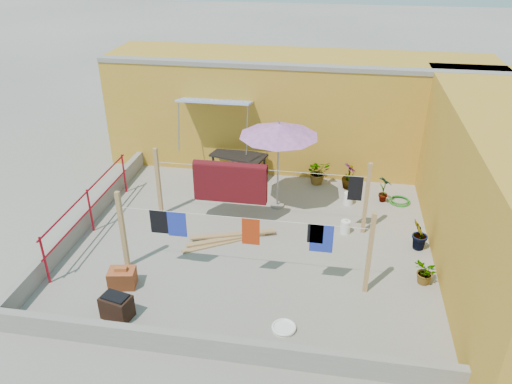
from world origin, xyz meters
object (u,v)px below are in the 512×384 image
at_px(brick_stack, 122,278).
at_px(water_jug_b, 348,198).
at_px(water_jug_a, 345,227).
at_px(patio_umbrella, 279,130).
at_px(green_hose, 400,201).
at_px(brazier, 117,306).
at_px(outdoor_table, 239,157).
at_px(plant_back_a, 318,172).
at_px(white_basin, 284,328).

bearing_deg(brick_stack, water_jug_b, 42.88).
bearing_deg(water_jug_a, patio_umbrella, 150.52).
relative_size(brick_stack, green_hose, 1.03).
xyz_separation_m(patio_umbrella, water_jug_b, (1.81, 0.42, -1.94)).
distance_m(patio_umbrella, brazier, 5.51).
bearing_deg(outdoor_table, green_hose, -9.77).
bearing_deg(plant_back_a, green_hose, -18.69).
bearing_deg(white_basin, brazier, -176.81).
distance_m(brick_stack, white_basin, 3.43).
xyz_separation_m(water_jug_a, water_jug_b, (0.06, 1.41, 0.00)).
height_order(brick_stack, water_jug_b, brick_stack).
height_order(patio_umbrella, white_basin, patio_umbrella).
xyz_separation_m(white_basin, plant_back_a, (0.26, 5.93, 0.31)).
relative_size(patio_umbrella, white_basin, 5.19).
bearing_deg(outdoor_table, water_jug_a, -39.34).
height_order(brick_stack, brazier, brazier).
xyz_separation_m(patio_umbrella, brazier, (-2.39, -4.60, -1.86)).
xyz_separation_m(patio_umbrella, white_basin, (0.70, -4.43, -2.06)).
bearing_deg(outdoor_table, white_basin, -71.33).
bearing_deg(white_basin, green_hose, 64.60).
xyz_separation_m(brick_stack, water_jug_b, (4.47, 4.15, -0.03)).
bearing_deg(green_hose, brick_stack, -142.39).
xyz_separation_m(outdoor_table, brazier, (-1.08, -6.12, -0.40)).
xyz_separation_m(white_basin, water_jug_a, (1.05, 3.44, 0.12)).
bearing_deg(outdoor_table, patio_umbrella, -49.19).
distance_m(water_jug_b, green_hose, 1.39).
bearing_deg(plant_back_a, water_jug_b, -51.31).
bearing_deg(green_hose, brazier, -136.04).
distance_m(patio_umbrella, white_basin, 4.93).
bearing_deg(water_jug_b, brick_stack, -137.12).
relative_size(brick_stack, brazier, 0.95).
height_order(brick_stack, white_basin, brick_stack).
height_order(brick_stack, water_jug_a, brick_stack).
distance_m(brick_stack, water_jug_a, 5.19).
bearing_deg(water_jug_b, water_jug_a, -92.56).
relative_size(brick_stack, plant_back_a, 0.83).
distance_m(green_hose, plant_back_a, 2.35).
height_order(patio_umbrella, water_jug_a, patio_umbrella).
distance_m(brazier, water_jug_a, 5.50).
relative_size(brazier, plant_back_a, 0.88).
height_order(brazier, green_hose, brazier).
xyz_separation_m(water_jug_a, plant_back_a, (-0.80, 2.49, 0.19)).
bearing_deg(brick_stack, outdoor_table, 75.62).
bearing_deg(green_hose, water_jug_b, -166.31).
distance_m(brazier, white_basin, 3.10).
xyz_separation_m(outdoor_table, water_jug_b, (3.13, -1.10, -0.48)).
relative_size(water_jug_b, green_hose, 0.66).
xyz_separation_m(outdoor_table, water_jug_a, (3.06, -2.51, -0.48)).
relative_size(outdoor_table, plant_back_a, 2.37).
xyz_separation_m(water_jug_a, green_hose, (1.41, 1.74, -0.12)).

